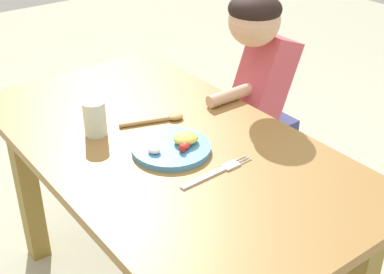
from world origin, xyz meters
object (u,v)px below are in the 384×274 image
object	(u,v)px
plate	(173,147)
spoon	(161,119)
fork	(216,172)
person	(262,115)
drinking_cup	(95,118)

from	to	relation	value
plate	spoon	distance (m)	0.19
fork	person	xyz separation A→B (m)	(-0.32, 0.48, -0.11)
spoon	drinking_cup	xyz separation A→B (m)	(-0.05, -0.21, 0.05)
spoon	person	size ratio (longest dim) A/B	0.20
spoon	person	bearing A→B (deg)	16.15
person	spoon	bearing A→B (deg)	87.50
plate	spoon	size ratio (longest dim) A/B	1.12
plate	person	bearing A→B (deg)	106.65
plate	drinking_cup	distance (m)	0.26
fork	spoon	size ratio (longest dim) A/B	1.17
fork	drinking_cup	xyz separation A→B (m)	(-0.39, -0.16, 0.05)
fork	spoon	xyz separation A→B (m)	(-0.34, 0.05, 0.01)
drinking_cup	spoon	bearing A→B (deg)	75.52
fork	person	bearing A→B (deg)	31.30
plate	drinking_cup	world-z (taller)	drinking_cup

